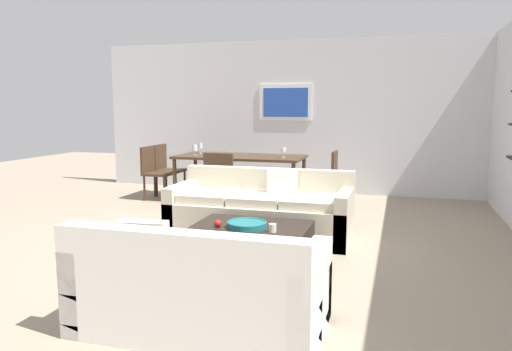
# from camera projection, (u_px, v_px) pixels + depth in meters

# --- Properties ---
(ground_plane) EXTENTS (18.00, 18.00, 0.00)m
(ground_plane) POSITION_uv_depth(u_px,v_px,m) (248.00, 243.00, 5.58)
(ground_plane) COLOR gray
(back_wall_unit) EXTENTS (8.40, 0.09, 2.70)m
(back_wall_unit) POSITION_uv_depth(u_px,v_px,m) (323.00, 117.00, 8.67)
(back_wall_unit) COLOR silver
(back_wall_unit) RESTS_ON ground
(sofa_beige) EXTENTS (2.12, 0.90, 0.78)m
(sofa_beige) POSITION_uv_depth(u_px,v_px,m) (261.00, 212.00, 5.85)
(sofa_beige) COLOR beige
(sofa_beige) RESTS_ON ground
(loveseat_white) EXTENTS (1.68, 0.90, 0.78)m
(loveseat_white) POSITION_uv_depth(u_px,v_px,m) (200.00, 288.00, 3.41)
(loveseat_white) COLOR white
(loveseat_white) RESTS_ON ground
(coffee_table) EXTENTS (1.13, 1.06, 0.38)m
(coffee_table) POSITION_uv_depth(u_px,v_px,m) (247.00, 248.00, 4.74)
(coffee_table) COLOR black
(coffee_table) RESTS_ON ground
(decorative_bowl) EXTENTS (0.39, 0.39, 0.06)m
(decorative_bowl) POSITION_uv_depth(u_px,v_px,m) (247.00, 224.00, 4.75)
(decorative_bowl) COLOR #19666B
(decorative_bowl) RESTS_ON coffee_table
(candle_jar) EXTENTS (0.07, 0.07, 0.08)m
(candle_jar) POSITION_uv_depth(u_px,v_px,m) (273.00, 228.00, 4.57)
(candle_jar) COLOR silver
(candle_jar) RESTS_ON coffee_table
(apple_on_coffee_table) EXTENTS (0.07, 0.07, 0.07)m
(apple_on_coffee_table) POSITION_uv_depth(u_px,v_px,m) (218.00, 224.00, 4.76)
(apple_on_coffee_table) COLOR red
(apple_on_coffee_table) RESTS_ON coffee_table
(dining_table) EXTENTS (2.05, 0.95, 0.75)m
(dining_table) POSITION_uv_depth(u_px,v_px,m) (240.00, 159.00, 7.94)
(dining_table) COLOR #422D1E
(dining_table) RESTS_ON ground
(dining_chair_left_far) EXTENTS (0.44, 0.44, 0.88)m
(dining_chair_left_far) POSITION_uv_depth(u_px,v_px,m) (166.00, 166.00, 8.57)
(dining_chair_left_far) COLOR #422D1E
(dining_chair_left_far) RESTS_ON ground
(dining_chair_foot) EXTENTS (0.44, 0.44, 0.88)m
(dining_chair_foot) POSITION_uv_depth(u_px,v_px,m) (221.00, 178.00, 7.13)
(dining_chair_foot) COLOR #422D1E
(dining_chair_foot) RESTS_ON ground
(dining_chair_left_near) EXTENTS (0.44, 0.44, 0.88)m
(dining_chair_left_near) POSITION_uv_depth(u_px,v_px,m) (154.00, 169.00, 8.17)
(dining_chair_left_near) COLOR #422D1E
(dining_chair_left_near) RESTS_ON ground
(dining_chair_right_near) EXTENTS (0.44, 0.44, 0.88)m
(dining_chair_right_near) POSITION_uv_depth(u_px,v_px,m) (327.00, 176.00, 7.36)
(dining_chair_right_near) COLOR #422D1E
(dining_chair_right_near) RESTS_ON ground
(wine_glass_left_far) EXTENTS (0.07, 0.07, 0.18)m
(wine_glass_left_far) POSITION_uv_depth(u_px,v_px,m) (200.00, 146.00, 8.23)
(wine_glass_left_far) COLOR silver
(wine_glass_left_far) RESTS_ON dining_table
(wine_glass_right_near) EXTENTS (0.07, 0.07, 0.16)m
(wine_glass_right_near) POSITION_uv_depth(u_px,v_px,m) (283.00, 150.00, 7.60)
(wine_glass_right_near) COLOR silver
(wine_glass_right_near) RESTS_ON dining_table
(wine_glass_left_near) EXTENTS (0.08, 0.08, 0.17)m
(wine_glass_left_near) POSITION_uv_depth(u_px,v_px,m) (195.00, 148.00, 8.01)
(wine_glass_left_near) COLOR silver
(wine_glass_left_near) RESTS_ON dining_table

